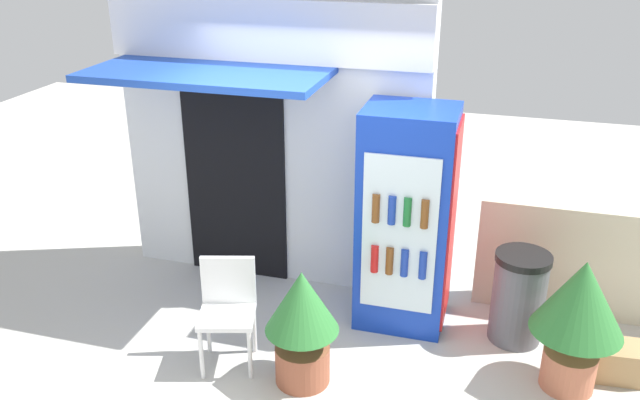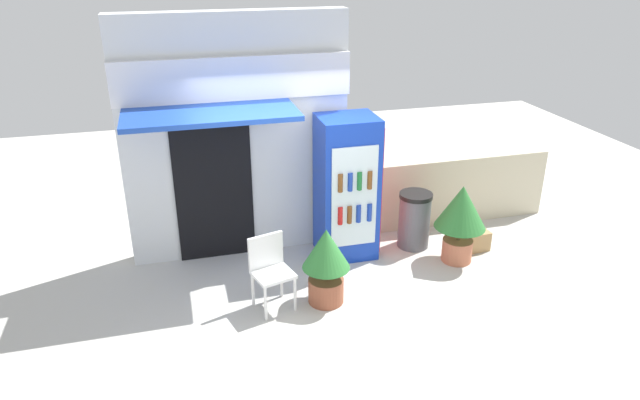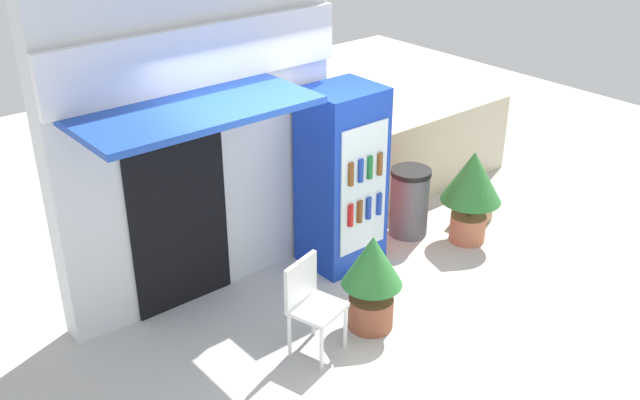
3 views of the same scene
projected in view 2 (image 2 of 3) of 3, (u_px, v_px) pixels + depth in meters
The scene contains 9 objects.
ground at pixel (315, 299), 7.00m from camera, with size 16.00×16.00×0.00m, color beige.
storefront_building at pixel (235, 137), 7.50m from camera, with size 2.94×1.25×3.22m.
drink_cooler at pixel (347, 188), 7.68m from camera, with size 0.78×0.71×1.95m.
plastic_chair at pixel (270, 266), 6.69m from camera, with size 0.52×0.50×0.89m.
potted_plant_near_shop at pixel (326, 260), 6.73m from camera, with size 0.56×0.56×0.96m.
potted_plant_curbside at pixel (461, 214), 7.59m from camera, with size 0.68×0.68×1.09m.
trash_bin at pixel (414, 220), 8.09m from camera, with size 0.46×0.46×0.81m.
stone_boundary_wall at pixel (460, 189), 8.81m from camera, with size 2.78×0.22×1.04m, color beige.
cardboard_box at pixel (472, 240), 8.11m from camera, with size 0.42×0.30×0.28m, color tan.
Camera 2 is at (-1.49, -5.73, 3.93)m, focal length 32.40 mm.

